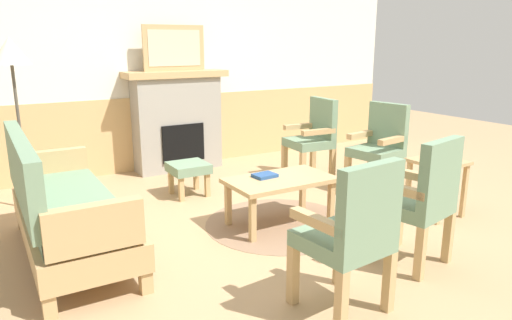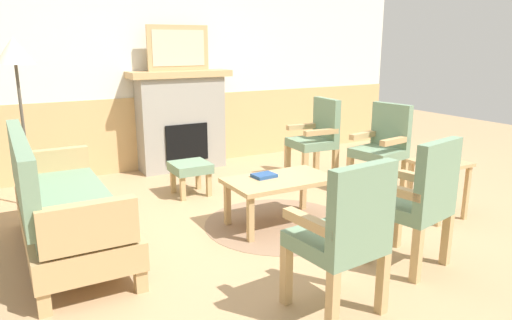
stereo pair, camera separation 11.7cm
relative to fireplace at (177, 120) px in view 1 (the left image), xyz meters
The scene contains 15 objects.
ground_plane 2.44m from the fireplace, 90.00° to the right, with size 14.00×14.00×0.00m, color tan.
wall_back 0.70m from the fireplace, 90.00° to the left, with size 7.20×0.14×2.70m.
fireplace is the anchor object (origin of this frame).
framed_picture 0.91m from the fireplace, 90.00° to the left, with size 0.80×0.04×0.56m.
couch 2.68m from the fireplace, 130.42° to the right, with size 0.70×1.80×0.98m.
coffee_table 2.32m from the fireplace, 88.25° to the right, with size 0.96×0.56×0.44m.
round_rug 2.40m from the fireplace, 88.25° to the right, with size 1.38×1.38×0.01m, color #896B51.
book_on_table 2.22m from the fireplace, 90.87° to the right, with size 0.20×0.16×0.03m, color navy.
footstool 1.20m from the fireplace, 106.14° to the right, with size 0.40×0.40×0.36m.
armchair_near_fireplace 2.58m from the fireplace, 51.89° to the right, with size 0.55×0.55×0.98m.
armchair_by_window_left 1.78m from the fireplace, 45.05° to the right, with size 0.51×0.51×0.98m.
armchair_front_left 3.76m from the fireplace, 95.71° to the right, with size 0.52×0.52×0.98m.
armchair_front_center 3.55m from the fireplace, 81.82° to the right, with size 0.57×0.57×0.98m.
side_table 3.25m from the fireplace, 62.67° to the right, with size 0.44×0.44×0.55m.
floor_lamp_by_couch 2.15m from the fireplace, 160.38° to the right, with size 0.36×0.36×1.68m.
Camera 1 is at (-2.21, -3.35, 1.64)m, focal length 33.00 mm.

